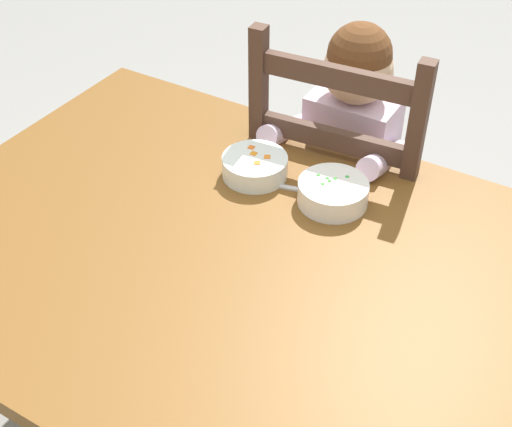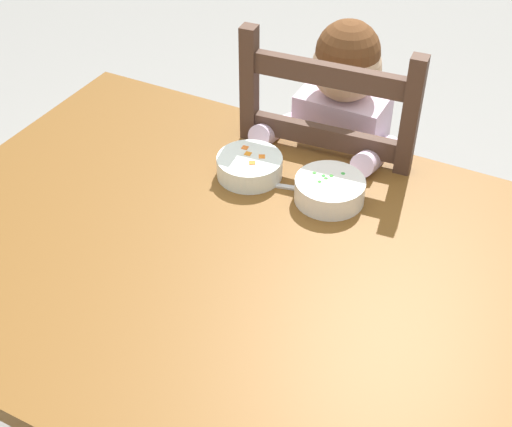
{
  "view_description": "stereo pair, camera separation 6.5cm",
  "coord_description": "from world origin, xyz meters",
  "px_view_note": "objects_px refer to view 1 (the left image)",
  "views": [
    {
      "loc": [
        0.54,
        -0.85,
        1.65
      ],
      "look_at": [
        -0.01,
        0.07,
        0.76
      ],
      "focal_mm": 48.68,
      "sensor_mm": 36.0,
      "label": 1
    },
    {
      "loc": [
        0.49,
        -0.88,
        1.65
      ],
      "look_at": [
        -0.01,
        0.07,
        0.76
      ],
      "focal_mm": 48.68,
      "sensor_mm": 36.0,
      "label": 2
    }
  ],
  "objects_px": {
    "child_figure": "(346,150)",
    "spoon": "(275,185)",
    "dining_table": "(241,285)",
    "bowl_of_carrots": "(255,166)",
    "dining_chair": "(343,201)",
    "bowl_of_peas": "(333,192)"
  },
  "relations": [
    {
      "from": "child_figure",
      "to": "spoon",
      "type": "xyz_separation_m",
      "value": [
        -0.04,
        -0.31,
        0.07
      ]
    },
    {
      "from": "child_figure",
      "to": "bowl_of_carrots",
      "type": "bearing_deg",
      "value": -108.49
    },
    {
      "from": "bowl_of_carrots",
      "to": "spoon",
      "type": "distance_m",
      "value": 0.06
    },
    {
      "from": "dining_table",
      "to": "spoon",
      "type": "height_order",
      "value": "spoon"
    },
    {
      "from": "child_figure",
      "to": "spoon",
      "type": "height_order",
      "value": "child_figure"
    },
    {
      "from": "dining_chair",
      "to": "bowl_of_peas",
      "type": "distance_m",
      "value": 0.41
    },
    {
      "from": "dining_table",
      "to": "spoon",
      "type": "xyz_separation_m",
      "value": [
        -0.05,
        0.23,
        0.09
      ]
    },
    {
      "from": "dining_chair",
      "to": "spoon",
      "type": "xyz_separation_m",
      "value": [
        -0.04,
        -0.31,
        0.24
      ]
    },
    {
      "from": "bowl_of_peas",
      "to": "spoon",
      "type": "relative_size",
      "value": 1.11
    },
    {
      "from": "child_figure",
      "to": "bowl_of_carrots",
      "type": "relative_size",
      "value": 6.57
    },
    {
      "from": "bowl_of_carrots",
      "to": "spoon",
      "type": "xyz_separation_m",
      "value": [
        0.06,
        -0.01,
        -0.02
      ]
    },
    {
      "from": "dining_table",
      "to": "spoon",
      "type": "relative_size",
      "value": 10.19
    },
    {
      "from": "dining_chair",
      "to": "child_figure",
      "type": "distance_m",
      "value": 0.17
    },
    {
      "from": "dining_table",
      "to": "bowl_of_carrots",
      "type": "relative_size",
      "value": 9.43
    },
    {
      "from": "dining_table",
      "to": "bowl_of_carrots",
      "type": "distance_m",
      "value": 0.29
    },
    {
      "from": "dining_chair",
      "to": "dining_table",
      "type": "bearing_deg",
      "value": -89.13
    },
    {
      "from": "dining_table",
      "to": "dining_chair",
      "type": "distance_m",
      "value": 0.56
    },
    {
      "from": "dining_table",
      "to": "bowl_of_carrots",
      "type": "xyz_separation_m",
      "value": [
        -0.11,
        0.24,
        0.11
      ]
    },
    {
      "from": "child_figure",
      "to": "bowl_of_peas",
      "type": "relative_size",
      "value": 6.42
    },
    {
      "from": "bowl_of_peas",
      "to": "spoon",
      "type": "distance_m",
      "value": 0.14
    },
    {
      "from": "dining_chair",
      "to": "child_figure",
      "type": "relative_size",
      "value": 1.02
    },
    {
      "from": "dining_table",
      "to": "child_figure",
      "type": "distance_m",
      "value": 0.53
    }
  ]
}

